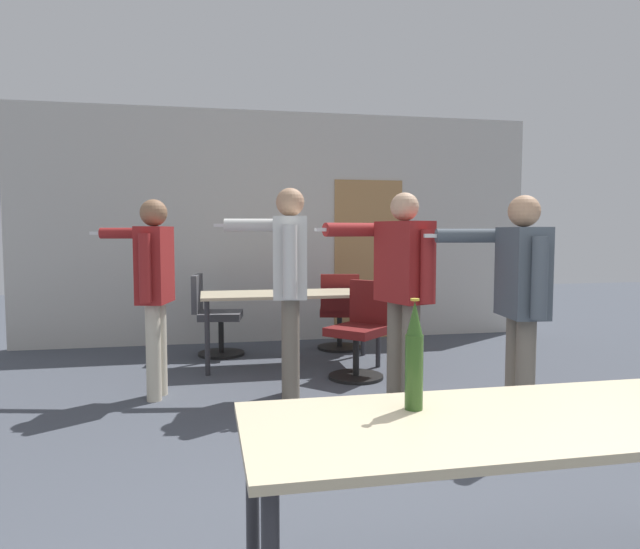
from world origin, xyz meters
The scene contains 11 objects.
back_wall centered at (0.03, 5.69, 1.43)m, with size 6.53×0.12×2.88m.
conference_table_near centered at (0.09, 0.24, 0.69)m, with size 1.94×0.72×0.76m.
conference_table_far centered at (-0.11, 4.32, 0.68)m, with size 1.84×0.69×0.76m.
person_left_plaid centered at (-1.40, 3.37, 1.01)m, with size 0.72×0.69×1.66m.
person_far_watching centered at (0.57, 2.84, 1.02)m, with size 0.91×0.66×1.70m.
person_right_polo centered at (-0.30, 3.17, 1.05)m, with size 0.79×0.79×1.75m.
person_center_tall centered at (1.17, 2.10, 0.99)m, with size 0.74×0.70×1.64m.
office_chair_side_rolled centered at (0.55, 4.93, 0.42)m, with size 0.55×0.61×0.91m.
office_chair_far_left centered at (-0.89, 4.95, 0.42)m, with size 0.58×0.52×0.91m.
office_chair_near_pushed centered at (0.46, 3.70, 0.42)m, with size 0.69×0.68×0.91m.
beer_bottle centered at (-0.25, 0.39, 0.95)m, with size 0.07×0.07×0.40m.
Camera 1 is at (-0.98, -1.50, 1.40)m, focal length 32.00 mm.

